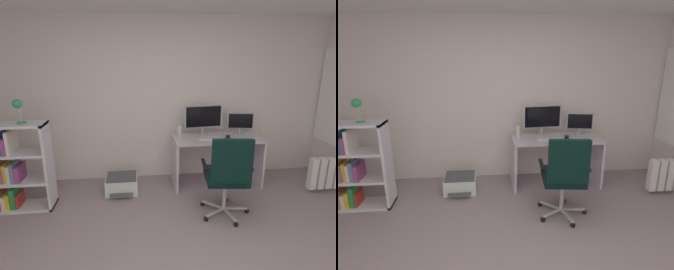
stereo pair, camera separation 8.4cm
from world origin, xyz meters
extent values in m
cube|color=silver|center=(0.00, 2.44, 1.26)|extent=(5.28, 0.10, 2.52)
cube|color=silver|center=(0.80, 1.97, 0.73)|extent=(1.32, 0.58, 0.04)
cube|color=silver|center=(0.16, 1.97, 0.36)|extent=(0.04, 0.56, 0.72)
cube|color=silver|center=(1.44, 1.97, 0.36)|extent=(0.04, 0.56, 0.72)
cylinder|color=#B2B5B7|center=(0.62, 2.13, 0.76)|extent=(0.18, 0.18, 0.01)
cylinder|color=#B2B5B7|center=(0.62, 2.13, 0.82)|extent=(0.03, 0.03, 0.12)
cube|color=#B7BABC|center=(0.62, 2.13, 1.04)|extent=(0.59, 0.09, 0.34)
cube|color=black|center=(0.62, 2.11, 1.04)|extent=(0.54, 0.06, 0.31)
cylinder|color=#B2B5B7|center=(1.21, 2.13, 0.76)|extent=(0.18, 0.18, 0.01)
cylinder|color=#B2B5B7|center=(1.21, 2.13, 0.81)|extent=(0.03, 0.03, 0.09)
cube|color=#B7BABC|center=(1.21, 2.13, 0.96)|extent=(0.39, 0.11, 0.24)
cube|color=black|center=(1.20, 2.11, 0.96)|extent=(0.36, 0.07, 0.22)
cube|color=silver|center=(0.67, 1.90, 0.76)|extent=(0.35, 0.15, 0.02)
cube|color=black|center=(0.95, 1.93, 0.77)|extent=(0.09, 0.11, 0.03)
cylinder|color=silver|center=(0.25, 2.08, 0.84)|extent=(0.07, 0.07, 0.17)
cube|color=#B7BABC|center=(0.81, 1.11, 0.07)|extent=(0.30, 0.07, 0.02)
sphere|color=black|center=(0.96, 1.09, 0.03)|extent=(0.06, 0.06, 0.06)
cube|color=#B7BABC|center=(0.73, 1.26, 0.07)|extent=(0.15, 0.29, 0.02)
sphere|color=black|center=(0.79, 1.40, 0.03)|extent=(0.06, 0.06, 0.06)
cube|color=#B7BABC|center=(0.55, 1.23, 0.07)|extent=(0.24, 0.23, 0.02)
sphere|color=black|center=(0.44, 1.33, 0.03)|extent=(0.06, 0.06, 0.06)
cube|color=#B7BABC|center=(0.53, 1.06, 0.07)|extent=(0.28, 0.17, 0.02)
sphere|color=black|center=(0.40, 0.98, 0.03)|extent=(0.06, 0.06, 0.06)
cube|color=#B7BABC|center=(0.69, 0.98, 0.07)|extent=(0.09, 0.30, 0.02)
sphere|color=black|center=(0.72, 0.83, 0.03)|extent=(0.06, 0.06, 0.06)
cylinder|color=#B7BABC|center=(0.66, 1.13, 0.27)|extent=(0.04, 0.04, 0.40)
cube|color=black|center=(0.66, 1.13, 0.52)|extent=(0.54, 0.54, 0.10)
cube|color=black|center=(0.63, 0.86, 0.82)|extent=(0.45, 0.12, 0.50)
cube|color=black|center=(0.40, 1.16, 0.67)|extent=(0.08, 0.35, 0.03)
cube|color=black|center=(0.93, 1.10, 0.67)|extent=(0.08, 0.35, 0.03)
cube|color=silver|center=(-1.52, 1.59, 0.57)|extent=(0.03, 0.34, 1.14)
cube|color=silver|center=(-1.89, 1.59, 1.12)|extent=(0.77, 0.34, 0.03)
cube|color=silver|center=(-1.89, 1.59, 0.02)|extent=(0.77, 0.34, 0.03)
cube|color=silver|center=(-1.89, 1.59, 0.38)|extent=(0.71, 0.34, 0.03)
cube|color=silver|center=(-1.89, 1.59, 0.75)|extent=(0.71, 0.34, 0.03)
cube|color=orange|center=(-2.16, 1.58, 0.13)|extent=(0.06, 0.29, 0.21)
cube|color=silver|center=(-2.10, 1.59, 0.12)|extent=(0.05, 0.30, 0.18)
cube|color=gold|center=(-2.05, 1.58, 0.13)|extent=(0.05, 0.24, 0.21)
cube|color=#26813E|center=(-1.99, 1.59, 0.17)|extent=(0.06, 0.26, 0.27)
cube|color=red|center=(-1.94, 1.60, 0.12)|extent=(0.03, 0.24, 0.18)
cube|color=orange|center=(-2.13, 1.59, 0.55)|extent=(0.04, 0.28, 0.29)
cube|color=#8C537A|center=(-2.08, 1.59, 0.51)|extent=(0.06, 0.27, 0.22)
cube|color=gold|center=(-2.03, 1.59, 0.52)|extent=(0.04, 0.26, 0.24)
cube|color=silver|center=(-1.99, 1.58, 0.51)|extent=(0.04, 0.25, 0.22)
cube|color=slate|center=(-1.94, 1.59, 0.52)|extent=(0.05, 0.29, 0.25)
cube|color=#904077|center=(-1.89, 1.58, 0.50)|extent=(0.06, 0.28, 0.20)
cube|color=silver|center=(-2.09, 1.59, 0.87)|extent=(0.06, 0.29, 0.20)
cube|color=#27599C|center=(-2.03, 1.58, 0.90)|extent=(0.04, 0.25, 0.27)
cube|color=#8F3E89|center=(-1.98, 1.58, 0.87)|extent=(0.05, 0.28, 0.20)
cube|color=silver|center=(-1.94, 1.60, 0.91)|extent=(0.04, 0.30, 0.29)
cylinder|color=#2B9758|center=(-1.78, 1.59, 1.15)|extent=(0.11, 0.11, 0.02)
cylinder|color=silver|center=(-1.78, 1.59, 1.25)|extent=(0.01, 0.01, 0.19)
sphere|color=#2B9758|center=(-1.80, 1.59, 1.38)|extent=(0.11, 0.11, 0.11)
cube|color=silver|center=(-0.63, 1.88, 0.11)|extent=(0.46, 0.39, 0.22)
cube|color=#4C4C51|center=(-0.63, 1.88, 0.23)|extent=(0.42, 0.36, 0.02)
cube|color=#4C4C51|center=(-0.63, 1.65, 0.07)|extent=(0.32, 0.10, 0.01)
cube|color=white|center=(2.10, 1.52, 0.29)|extent=(0.10, 0.10, 0.46)
cube|color=white|center=(2.23, 1.52, 0.29)|extent=(0.10, 0.10, 0.46)
cube|color=white|center=(2.35, 1.52, 0.29)|extent=(0.10, 0.10, 0.46)
camera|label=1|loc=(-0.41, -1.86, 1.93)|focal=29.49mm
camera|label=2|loc=(-0.32, -1.87, 1.93)|focal=29.49mm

